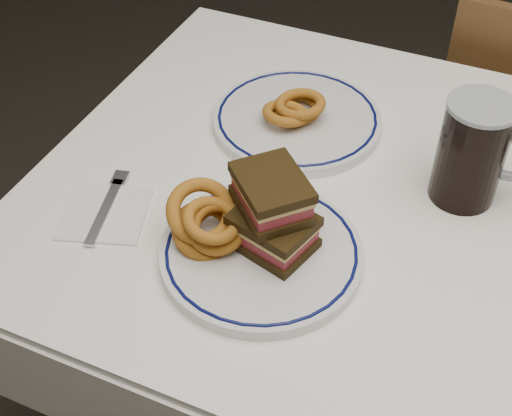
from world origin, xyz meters
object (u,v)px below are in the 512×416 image
at_px(beer_mug, 474,151).
at_px(reuben_sandwich, 273,213).
at_px(far_plate, 297,120).
at_px(main_plate, 261,253).

bearing_deg(beer_mug, reuben_sandwich, -134.62).
bearing_deg(reuben_sandwich, beer_mug, 45.38).
bearing_deg(reuben_sandwich, far_plate, 104.57).
bearing_deg(far_plate, main_plate, -77.61).
distance_m(reuben_sandwich, far_plate, 0.30).
relative_size(main_plate, far_plate, 0.99).
relative_size(reuben_sandwich, far_plate, 0.49).
bearing_deg(far_plate, reuben_sandwich, -75.43).
relative_size(reuben_sandwich, beer_mug, 0.83).
bearing_deg(main_plate, beer_mug, 47.00).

